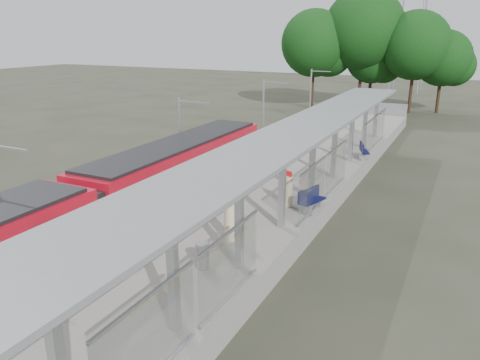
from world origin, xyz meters
name	(u,v)px	position (x,y,z in m)	size (l,w,h in m)	color
trackbed	(217,186)	(-4.50, 20.00, 0.12)	(3.00, 70.00, 0.24)	#59544C
platform	(287,190)	(0.00, 20.00, 0.50)	(6.00, 50.00, 1.00)	gray
tactile_strip	(246,176)	(-2.55, 20.00, 1.01)	(0.60, 50.00, 0.02)	gold
end_fence	(376,108)	(0.00, 44.95, 1.60)	(6.00, 0.10, 1.20)	#9EA0A5
train	(79,218)	(-4.50, 9.06, 2.05)	(2.74, 27.60, 3.62)	black
canopy	(293,142)	(1.61, 16.19, 4.20)	(3.27, 38.00, 3.66)	#9EA0A5
tree_cluster	(373,42)	(-2.55, 53.48, 7.86)	(20.90, 10.64, 13.84)	#382316
catenary_masts	(182,141)	(-6.22, 19.00, 2.91)	(2.08, 48.16, 5.40)	#9EA0A5
bench_mid	(311,199)	(2.51, 16.40, 1.57)	(0.95, 1.66, 1.08)	#0F114E
bench_far	(363,150)	(2.61, 27.07, 1.54)	(0.99, 1.56, 1.02)	#0F114E
info_pillar_near	(230,220)	(0.67, 11.86, 1.87)	(0.45, 0.45, 2.01)	beige
info_pillar_far	(288,191)	(1.38, 16.47, 1.75)	(0.39, 0.39, 1.74)	beige
litter_bin	(202,256)	(0.87, 9.38, 1.48)	(0.47, 0.47, 0.95)	#9EA0A5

